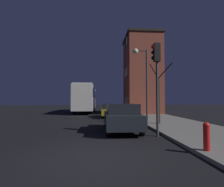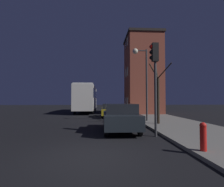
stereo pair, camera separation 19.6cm
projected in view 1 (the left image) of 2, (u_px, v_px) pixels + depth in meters
name	position (u px, v px, depth m)	size (l,w,h in m)	color
ground_plane	(94.00, 157.00, 5.33)	(120.00, 120.00, 0.00)	black
brick_building	(142.00, 74.00, 22.70)	(4.34, 5.53, 9.94)	brown
streetlamp	(142.00, 70.00, 13.96)	(1.19, 0.43, 5.75)	#38383A
traffic_light	(156.00, 69.00, 8.48)	(0.43, 0.24, 4.52)	#38383A
bare_tree	(158.00, 95.00, 12.20)	(1.29, 2.09, 4.23)	#2D2319
bus	(86.00, 97.00, 25.28)	(2.48, 10.92, 3.78)	beige
car_near_lane	(122.00, 117.00, 9.79)	(1.84, 4.19, 1.55)	black
car_mid_lane	(110.00, 110.00, 17.92)	(1.90, 3.92, 1.38)	olive
fire_hydrant	(207.00, 136.00, 5.60)	(0.21, 0.21, 0.91)	red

